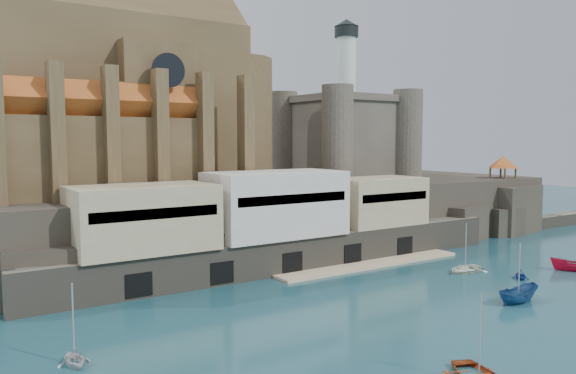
% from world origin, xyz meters
% --- Properties ---
extents(ground, '(300.00, 300.00, 0.00)m').
position_xyz_m(ground, '(0.00, 0.00, 0.00)').
color(ground, '#184450').
rests_on(ground, ground).
extents(promontory, '(100.00, 36.00, 10.00)m').
position_xyz_m(promontory, '(-0.19, 39.37, 4.92)').
color(promontory, black).
rests_on(promontory, ground).
extents(quay, '(70.00, 12.00, 13.05)m').
position_xyz_m(quay, '(-10.19, 23.07, 6.07)').
color(quay, '#615B4D').
rests_on(quay, ground).
extents(church, '(47.00, 25.93, 30.51)m').
position_xyz_m(church, '(-24.13, 41.85, 22.13)').
color(church, '#4C3B23').
rests_on(church, promontory).
extents(castle_keep, '(21.20, 21.20, 29.30)m').
position_xyz_m(castle_keep, '(16.08, 41.08, 18.31)').
color(castle_keep, '#464137').
rests_on(castle_keep, promontory).
extents(rock_outcrop, '(14.50, 10.50, 8.70)m').
position_xyz_m(rock_outcrop, '(42.00, 25.84, 4.02)').
color(rock_outcrop, black).
rests_on(rock_outcrop, ground).
extents(pavilion, '(6.40, 6.40, 5.40)m').
position_xyz_m(pavilion, '(42.00, 26.00, 12.73)').
color(pavilion, '#4C3B23').
rests_on(pavilion, rock_outcrop).
extents(boat_2, '(2.24, 2.18, 5.65)m').
position_xyz_m(boat_2, '(2.94, -3.95, 0.00)').
color(boat_2, navy).
rests_on(boat_2, ground).
extents(boat_4, '(3.02, 1.98, 3.35)m').
position_xyz_m(boat_4, '(-40.00, 5.04, 0.00)').
color(boat_4, silver).
rests_on(boat_4, ground).
extents(boat_5, '(2.71, 2.72, 5.15)m').
position_xyz_m(boat_5, '(21.59, 0.86, 0.00)').
color(boat_5, '#B30E2F').
rests_on(boat_5, ground).
extents(boat_6, '(1.81, 4.52, 6.16)m').
position_xyz_m(boat_6, '(9.67, 8.31, 0.00)').
color(boat_6, white).
rests_on(boat_6, ground).
extents(boat_7, '(2.86, 2.86, 2.91)m').
position_xyz_m(boat_7, '(12.35, 2.09, 0.00)').
color(boat_7, navy).
rests_on(boat_7, ground).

